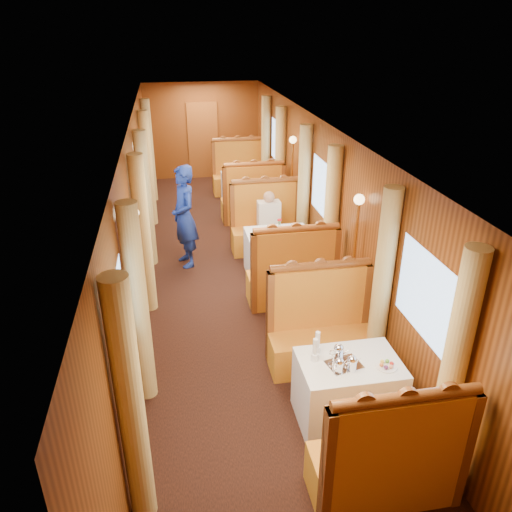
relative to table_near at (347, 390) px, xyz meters
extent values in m
cube|color=brown|center=(-0.75, 9.47, 0.62)|extent=(0.80, 0.04, 2.00)
cube|color=white|center=(0.00, 0.00, 0.00)|extent=(1.05, 0.72, 0.75)
cube|color=#BB5014|center=(0.00, -0.95, -0.15)|extent=(1.30, 0.55, 0.45)
cube|color=#BB5014|center=(0.00, -1.17, 0.48)|extent=(1.30, 0.12, 0.80)
cylinder|color=brown|center=(0.00, -1.17, 0.92)|extent=(1.23, 0.10, 0.10)
cube|color=#BB5014|center=(0.00, 0.95, -0.15)|extent=(1.30, 0.55, 0.45)
cube|color=#BB5014|center=(0.00, 1.17, 0.48)|extent=(1.30, 0.12, 0.80)
cylinder|color=brown|center=(0.00, 1.17, 0.92)|extent=(1.23, 0.10, 0.10)
cube|color=white|center=(0.00, 3.50, 0.00)|extent=(1.05, 0.72, 0.75)
cube|color=#BB5014|center=(0.00, 2.55, -0.15)|extent=(1.30, 0.55, 0.45)
cube|color=#BB5014|center=(0.00, 2.33, 0.48)|extent=(1.30, 0.12, 0.80)
cylinder|color=brown|center=(0.00, 2.33, 0.92)|extent=(1.23, 0.10, 0.10)
cube|color=#BB5014|center=(0.00, 4.45, -0.15)|extent=(1.30, 0.55, 0.45)
cube|color=#BB5014|center=(0.00, 4.67, 0.48)|extent=(1.30, 0.12, 0.80)
cylinder|color=brown|center=(0.00, 4.67, 0.92)|extent=(1.23, 0.10, 0.10)
cube|color=white|center=(0.00, 7.00, 0.00)|extent=(1.05, 0.72, 0.75)
cube|color=#BB5014|center=(0.00, 6.05, -0.15)|extent=(1.30, 0.55, 0.45)
cube|color=#BB5014|center=(0.00, 5.83, 0.48)|extent=(1.30, 0.12, 0.80)
cylinder|color=brown|center=(0.00, 5.83, 0.92)|extent=(1.23, 0.10, 0.10)
cube|color=#BB5014|center=(0.00, 7.95, -0.15)|extent=(1.30, 0.55, 0.45)
cube|color=#BB5014|center=(0.00, 8.16, 0.48)|extent=(1.30, 0.12, 0.80)
cylinder|color=brown|center=(0.00, 8.16, 0.92)|extent=(1.23, 0.10, 0.10)
cube|color=silver|center=(-0.08, -0.04, 0.38)|extent=(0.39, 0.33, 0.01)
cylinder|color=white|center=(0.33, -0.14, 0.38)|extent=(0.22, 0.22, 0.01)
cylinder|color=white|center=(-0.36, 0.09, 0.42)|extent=(0.08, 0.08, 0.08)
cylinder|color=white|center=(-0.36, 0.09, 0.55)|extent=(0.05, 0.05, 0.18)
cylinder|color=white|center=(-0.30, 0.21, 0.42)|extent=(0.08, 0.08, 0.08)
cylinder|color=white|center=(-0.30, 0.21, 0.55)|extent=(0.05, 0.05, 0.18)
cylinder|color=silver|center=(0.02, 3.48, 0.45)|extent=(0.06, 0.06, 0.14)
cylinder|color=silver|center=(0.02, 7.01, 0.45)|extent=(0.06, 0.06, 0.14)
cylinder|color=#E1C573|center=(-2.13, -0.78, 0.80)|extent=(0.22, 0.22, 2.35)
cylinder|color=#E1C573|center=(-2.13, 0.78, 0.80)|extent=(0.22, 0.22, 2.35)
cylinder|color=#E1C573|center=(0.63, -0.78, 0.80)|extent=(0.22, 0.22, 2.35)
cylinder|color=#E1C573|center=(0.63, 0.78, 0.80)|extent=(0.22, 0.22, 2.35)
cylinder|color=#E1C573|center=(-2.13, 2.72, 0.80)|extent=(0.22, 0.22, 2.35)
cylinder|color=#E1C573|center=(-2.13, 4.28, 0.80)|extent=(0.22, 0.22, 2.35)
cylinder|color=#E1C573|center=(0.63, 2.72, 0.80)|extent=(0.22, 0.22, 2.35)
cylinder|color=#E1C573|center=(0.63, 4.28, 0.80)|extent=(0.22, 0.22, 2.35)
cylinder|color=#E1C573|center=(-2.13, 6.22, 0.80)|extent=(0.22, 0.22, 2.35)
cylinder|color=#E1C573|center=(-2.13, 7.78, 0.80)|extent=(0.22, 0.22, 2.35)
cylinder|color=#E1C573|center=(0.63, 6.22, 0.80)|extent=(0.22, 0.22, 2.35)
cylinder|color=#E1C573|center=(0.63, 7.78, 0.80)|extent=(0.22, 0.22, 2.35)
cylinder|color=#BF8C3F|center=(-2.15, 1.75, 0.55)|extent=(0.04, 0.04, 1.85)
sphere|color=#FFD18C|center=(-2.15, 1.75, 1.50)|extent=(0.14, 0.14, 0.14)
cylinder|color=#BF8C3F|center=(0.65, 1.75, 0.55)|extent=(0.04, 0.04, 1.85)
sphere|color=#FFD18C|center=(0.65, 1.75, 1.50)|extent=(0.14, 0.14, 0.14)
cylinder|color=#BF8C3F|center=(-2.15, 5.25, 0.55)|extent=(0.04, 0.04, 1.85)
sphere|color=#FFD18C|center=(-2.15, 5.25, 1.50)|extent=(0.14, 0.14, 0.14)
cylinder|color=#BF8C3F|center=(0.65, 5.25, 0.55)|extent=(0.04, 0.04, 1.85)
sphere|color=#FFD18C|center=(0.65, 5.25, 1.50)|extent=(0.14, 0.14, 0.14)
imported|color=navy|center=(-1.50, 4.13, 0.52)|extent=(0.59, 0.74, 1.78)
cube|color=beige|center=(0.00, 4.28, 0.38)|extent=(0.40, 0.24, 0.55)
sphere|color=tan|center=(0.00, 4.28, 0.74)|extent=(0.20, 0.20, 0.20)
cube|color=beige|center=(0.00, 4.11, 0.15)|extent=(0.36, 0.30, 0.14)
camera|label=1|loc=(-1.69, -3.94, 3.57)|focal=35.00mm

